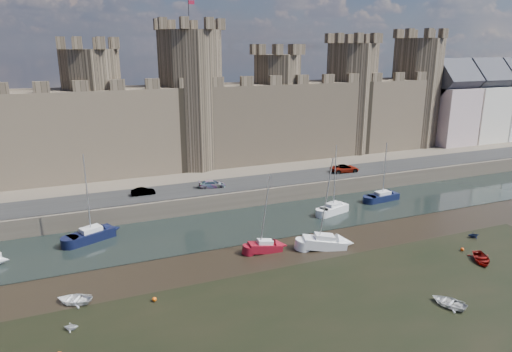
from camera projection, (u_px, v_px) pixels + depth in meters
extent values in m
plane|color=black|center=(318.00, 328.00, 38.53)|extent=(160.00, 160.00, 0.00)
cube|color=black|center=(227.00, 227.00, 59.90)|extent=(160.00, 12.00, 0.08)
cube|color=#4C443A|center=(170.00, 158.00, 91.63)|extent=(160.00, 60.00, 2.50)
cube|color=black|center=(206.00, 188.00, 68.12)|extent=(160.00, 7.00, 0.10)
cube|color=#42382B|center=(182.00, 127.00, 78.68)|extent=(100.00, 9.00, 14.00)
cylinder|color=#42382B|center=(95.00, 114.00, 72.78)|extent=(9.00, 9.00, 20.00)
cylinder|color=#42382B|center=(192.00, 100.00, 78.18)|extent=(11.00, 11.00, 23.00)
cylinder|color=black|center=(189.00, 14.00, 74.35)|extent=(0.10, 0.10, 5.00)
cube|color=maroon|center=(191.00, 2.00, 74.04)|extent=(1.00, 0.03, 0.60)
cylinder|color=#42382B|center=(277.00, 107.00, 84.53)|extent=(9.00, 9.00, 19.00)
cylinder|color=#42382B|center=(350.00, 98.00, 90.07)|extent=(10.00, 10.00, 21.00)
cylinder|color=#42382B|center=(415.00, 93.00, 95.74)|extent=(10.00, 10.00, 22.00)
cube|color=beige|center=(449.00, 116.00, 98.23)|extent=(8.50, 9.00, 12.00)
cube|color=#38383F|center=(453.00, 80.00, 96.15)|extent=(8.50, 9.05, 9.05)
cube|color=silver|center=(480.00, 114.00, 101.50)|extent=(8.50, 9.00, 12.00)
cube|color=#38383F|center=(485.00, 79.00, 99.42)|extent=(8.50, 9.05, 9.05)
cube|color=white|center=(509.00, 111.00, 104.76)|extent=(8.50, 9.00, 12.00)
imported|color=gray|center=(143.00, 192.00, 64.70)|extent=(3.35, 1.22, 1.10)
imported|color=gray|center=(212.00, 184.00, 68.13)|extent=(4.19, 2.15, 1.16)
imported|color=gray|center=(345.00, 168.00, 76.49)|extent=(5.01, 2.70, 1.33)
cube|color=black|center=(92.00, 236.00, 55.55)|extent=(5.79, 4.08, 1.18)
cube|color=silver|center=(91.00, 229.00, 55.32)|extent=(2.79, 2.31, 0.54)
cylinder|color=silver|center=(87.00, 194.00, 54.07)|extent=(0.14, 0.14, 9.64)
cube|color=white|center=(333.00, 209.00, 64.65)|extent=(4.89, 2.96, 1.08)
cube|color=silver|center=(333.00, 204.00, 64.44)|extent=(2.30, 1.75, 0.49)
cylinder|color=silver|center=(335.00, 176.00, 63.30)|extent=(0.14, 0.14, 8.81)
cube|color=#0E1533|center=(382.00, 197.00, 70.09)|extent=(5.29, 2.42, 0.98)
cube|color=silver|center=(383.00, 193.00, 69.90)|extent=(2.39, 1.59, 0.45)
cylinder|color=silver|center=(385.00, 169.00, 68.86)|extent=(0.14, 0.14, 8.02)
cube|color=maroon|center=(265.00, 248.00, 52.68)|extent=(4.02, 1.80, 1.00)
cube|color=silver|center=(265.00, 242.00, 52.48)|extent=(1.82, 1.19, 0.45)
cylinder|color=silver|center=(265.00, 210.00, 51.42)|extent=(0.14, 0.14, 8.18)
cube|color=white|center=(324.00, 244.00, 53.54)|extent=(5.40, 3.29, 1.19)
cube|color=silver|center=(324.00, 237.00, 53.30)|extent=(2.54, 1.94, 0.54)
cylinder|color=silver|center=(326.00, 200.00, 52.05)|extent=(0.14, 0.14, 9.72)
imported|color=silver|center=(449.00, 302.00, 41.72)|extent=(3.22, 3.74, 0.65)
imported|color=white|center=(71.00, 326.00, 38.13)|extent=(1.57, 1.48, 0.65)
imported|color=#680E0B|center=(481.00, 259.00, 50.13)|extent=(3.61, 4.00, 0.68)
imported|color=white|center=(74.00, 299.00, 42.21)|extent=(4.08, 3.76, 0.69)
imported|color=#0E1733|center=(473.00, 235.00, 56.51)|extent=(1.69, 1.56, 0.74)
sphere|color=#FF5E0B|center=(154.00, 299.00, 42.44)|extent=(0.43, 0.43, 0.43)
sphere|color=#F8450B|center=(462.00, 249.00, 52.89)|extent=(0.41, 0.41, 0.41)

